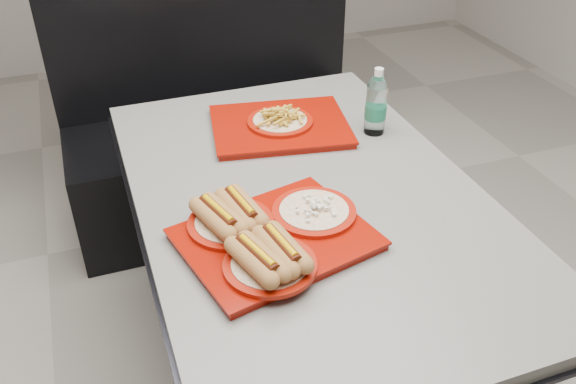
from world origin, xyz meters
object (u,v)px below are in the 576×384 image
object	(u,v)px
tray_near	(268,234)
tray_far	(280,123)
booth_bench	(217,126)
diner_table	(308,240)
water_bottle	(376,105)

from	to	relation	value
tray_near	tray_far	xyz separation A→B (m)	(0.22, 0.54, -0.01)
booth_bench	tray_far	world-z (taller)	booth_bench
tray_near	booth_bench	bearing A→B (deg)	82.23
booth_bench	tray_near	size ratio (longest dim) A/B	2.72
tray_far	booth_bench	bearing A→B (deg)	93.29
tray_near	tray_far	distance (m)	0.58
tray_far	diner_table	bearing A→B (deg)	-96.73
booth_bench	water_bottle	distance (m)	1.01
tray_far	tray_near	bearing A→B (deg)	-111.95
tray_near	diner_table	bearing A→B (deg)	45.63
tray_far	water_bottle	bearing A→B (deg)	-22.46
diner_table	water_bottle	world-z (taller)	water_bottle
diner_table	water_bottle	xyz separation A→B (m)	(0.32, 0.25, 0.26)
diner_table	tray_near	xyz separation A→B (m)	(-0.17, -0.18, 0.20)
tray_near	tray_far	bearing A→B (deg)	68.05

